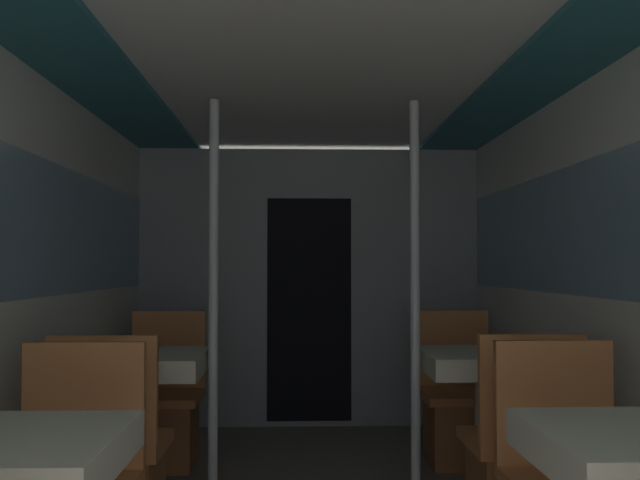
% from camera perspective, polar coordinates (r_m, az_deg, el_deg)
% --- Properties ---
extents(wall_left, '(0.05, 6.56, 2.11)m').
position_cam_1_polar(wall_left, '(3.38, -23.13, -3.83)').
color(wall_left, silver).
rests_on(wall_left, ground_plane).
extents(wall_right, '(0.05, 6.56, 2.11)m').
position_cam_1_polar(wall_right, '(3.45, 22.36, -3.80)').
color(wall_right, silver).
rests_on(wall_right, ground_plane).
extents(ceiling_panel, '(2.64, 6.56, 0.07)m').
position_cam_1_polar(ceiling_panel, '(3.28, -0.11, 14.47)').
color(ceiling_panel, white).
rests_on(ceiling_panel, wall_left).
extents(bulkhead_far, '(2.59, 0.09, 2.11)m').
position_cam_1_polar(bulkhead_far, '(5.48, -0.87, -3.80)').
color(bulkhead_far, gray).
rests_on(bulkhead_far, ground_plane).
extents(dining_table_left_1, '(0.65, 0.65, 0.76)m').
position_cam_1_polar(dining_table_left_1, '(3.95, -14.03, -10.30)').
color(dining_table_left_1, '#4C4C51').
rests_on(dining_table_left_1, ground_plane).
extents(chair_left_near_1, '(0.46, 0.46, 0.93)m').
position_cam_1_polar(chair_left_near_1, '(3.45, -16.28, -17.79)').
color(chair_left_near_1, '#9C5B31').
rests_on(chair_left_near_1, ground_plane).
extents(chair_left_far_1, '(0.46, 0.46, 0.93)m').
position_cam_1_polar(chair_left_far_1, '(4.59, -12.45, -13.82)').
color(chair_left_far_1, '#9C5B31').
rests_on(chair_left_far_1, ground_plane).
extents(support_pole_left_1, '(0.05, 0.05, 2.11)m').
position_cam_1_polar(support_pole_left_1, '(3.85, -8.52, -4.48)').
color(support_pole_left_1, silver).
rests_on(support_pole_left_1, ground_plane).
extents(dining_table_right_1, '(0.65, 0.65, 0.76)m').
position_cam_1_polar(dining_table_right_1, '(3.99, 13.01, -10.21)').
color(dining_table_right_1, '#4C4C51').
rests_on(dining_table_right_1, ground_plane).
extents(chair_right_near_1, '(0.46, 0.46, 0.93)m').
position_cam_1_polar(chair_right_near_1, '(3.51, 15.70, -17.55)').
color(chair_right_near_1, '#9C5B31').
rests_on(chair_right_near_1, ground_plane).
extents(chair_right_far_1, '(0.46, 0.46, 0.93)m').
position_cam_1_polar(chair_right_far_1, '(4.63, 11.08, -13.73)').
color(chair_right_far_1, '#9C5B31').
rests_on(chair_right_far_1, ground_plane).
extents(support_pole_right_1, '(0.05, 0.05, 2.11)m').
position_cam_1_polar(support_pole_right_1, '(3.88, 7.61, -4.46)').
color(support_pole_right_1, silver).
rests_on(support_pole_right_1, ground_plane).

